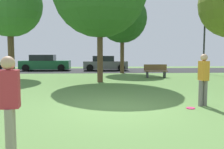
% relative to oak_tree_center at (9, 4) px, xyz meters
% --- Properties ---
extents(ground_plane, '(44.00, 44.00, 0.00)m').
position_rel_oak_tree_center_xyz_m(ground_plane, '(6.55, -9.83, -4.96)').
color(ground_plane, '#5B8442').
extents(road_strip, '(44.00, 6.40, 0.01)m').
position_rel_oak_tree_center_xyz_m(road_strip, '(6.55, 6.17, -4.96)').
color(road_strip, '#28282B').
rests_on(road_strip, ground_plane).
extents(oak_tree_center, '(4.40, 4.40, 7.19)m').
position_rel_oak_tree_center_xyz_m(oak_tree_center, '(0.00, 0.00, 0.00)').
color(oak_tree_center, brown).
rests_on(oak_tree_center, ground_plane).
extents(oak_tree_right, '(4.06, 4.06, 6.56)m').
position_rel_oak_tree_center_xyz_m(oak_tree_right, '(7.96, 3.11, -0.45)').
color(oak_tree_right, brown).
rests_on(oak_tree_right, ground_plane).
extents(person_thrower, '(0.34, 0.30, 1.69)m').
position_rel_oak_tree_center_xyz_m(person_thrower, '(4.52, -13.28, -4.03)').
color(person_thrower, gray).
rests_on(person_thrower, ground_plane).
extents(person_walking, '(0.30, 0.35, 1.70)m').
position_rel_oak_tree_center_xyz_m(person_walking, '(9.39, -9.59, -4.02)').
color(person_walking, slate).
rests_on(person_walking, ground_plane).
extents(frisbee_disc, '(0.27, 0.27, 0.03)m').
position_rel_oak_tree_center_xyz_m(frisbee_disc, '(8.86, -9.94, -4.95)').
color(frisbee_disc, '#EA2D6B').
rests_on(frisbee_disc, ground_plane).
extents(parked_car_green, '(4.58, 2.10, 1.50)m').
position_rel_oak_tree_center_xyz_m(parked_car_green, '(0.92, 6.39, -4.28)').
color(parked_car_green, '#195633').
rests_on(parked_car_green, ground_plane).
extents(parked_car_grey, '(4.11, 1.98, 1.39)m').
position_rel_oak_tree_center_xyz_m(parked_car_grey, '(6.60, 6.09, -4.32)').
color(parked_car_grey, slate).
rests_on(parked_car_grey, ground_plane).
extents(park_bench, '(1.60, 0.45, 0.90)m').
position_rel_oak_tree_center_xyz_m(park_bench, '(9.93, -0.57, -4.50)').
color(park_bench, brown).
rests_on(park_bench, ground_plane).
extents(street_lamp_post, '(0.14, 0.14, 4.50)m').
position_rel_oak_tree_center_xyz_m(street_lamp_post, '(14.57, 2.37, -2.71)').
color(street_lamp_post, '#2D2D33').
rests_on(street_lamp_post, ground_plane).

